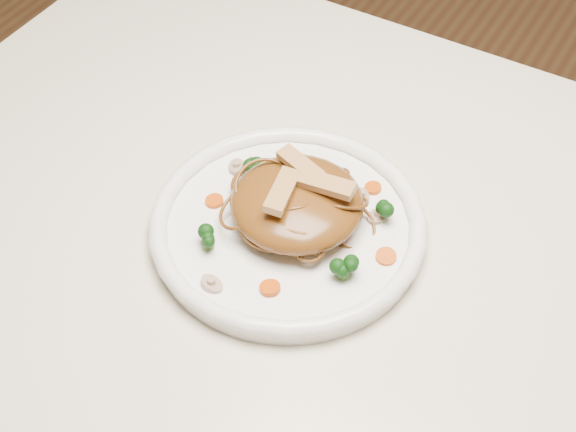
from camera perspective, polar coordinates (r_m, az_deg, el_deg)
The scene contains 19 objects.
table at distance 1.01m, azimuth 4.53°, elevation -5.87°, with size 1.20×0.80×0.75m.
plate at distance 0.94m, azimuth 0.00°, elevation -0.91°, with size 0.30×0.30×0.02m, color white.
noodle_mound at distance 0.92m, azimuth 0.60°, elevation 0.88°, with size 0.14×0.14×0.05m, color #5C3011.
chicken_a at distance 0.90m, azimuth 2.50°, elevation 2.13°, with size 0.06×0.02×0.01m, color tan.
chicken_b at distance 0.92m, azimuth 0.83°, elevation 3.43°, with size 0.06×0.02×0.01m, color tan.
chicken_c at distance 0.89m, azimuth -0.40°, elevation 1.66°, with size 0.07×0.02×0.01m, color tan.
broccoli_0 at distance 0.94m, azimuth 6.30°, elevation 0.60°, with size 0.03×0.03×0.03m, color #0B350B, non-canonical shape.
broccoli_1 at distance 0.98m, azimuth -2.37°, elevation 3.41°, with size 0.03×0.03×0.03m, color #0B350B, non-canonical shape.
broccoli_2 at distance 0.91m, azimuth -5.39°, elevation -1.41°, with size 0.03×0.03×0.03m, color #0B350B, non-canonical shape.
broccoli_3 at distance 0.88m, azimuth 3.77°, elevation -3.33°, with size 0.03×0.03×0.03m, color #0B350B, non-canonical shape.
carrot_0 at distance 0.97m, azimuth 5.65°, elevation 1.86°, with size 0.02×0.02×0.01m, color #CD4607.
carrot_1 at distance 0.96m, azimuth -4.91°, elevation 1.00°, with size 0.02×0.02×0.01m, color #CD4607.
carrot_2 at distance 0.91m, azimuth 6.52°, elevation -2.69°, with size 0.02×0.02×0.01m, color #CD4607.
carrot_3 at distance 1.00m, azimuth 1.15°, elevation 3.55°, with size 0.02×0.02×0.01m, color #CD4607.
carrot_4 at distance 0.88m, azimuth -1.21°, elevation -4.78°, with size 0.02×0.02×0.01m, color #CD4607.
mushroom_0 at distance 0.88m, azimuth -5.08°, elevation -4.52°, with size 0.03×0.03×0.01m, color #C6B095.
mushroom_1 at distance 0.94m, azimuth 5.95°, elevation -0.02°, with size 0.03×0.03×0.01m, color #C6B095.
mushroom_2 at distance 0.99m, azimuth -3.41°, elevation 3.25°, with size 0.03×0.03×0.01m, color #C6B095.
mushroom_3 at distance 0.96m, azimuth 4.91°, elevation 1.31°, with size 0.02×0.02×0.01m, color #C6B095.
Camera 1 is at (0.23, -0.56, 1.46)m, focal length 53.61 mm.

